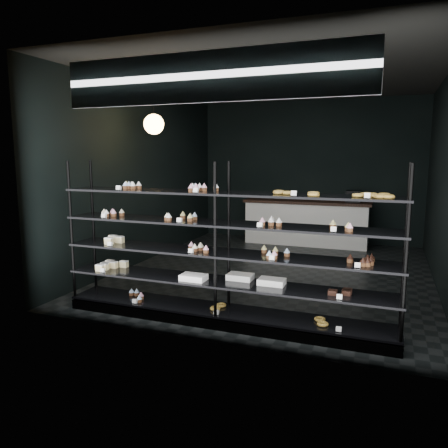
# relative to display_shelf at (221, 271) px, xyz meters

# --- Properties ---
(room) EXTENTS (5.01, 6.01, 3.20)m
(room) POSITION_rel_display_shelf_xyz_m (0.04, 2.45, 0.97)
(room) COLOR black
(room) RESTS_ON ground
(display_shelf) EXTENTS (4.00, 0.50, 1.91)m
(display_shelf) POSITION_rel_display_shelf_xyz_m (0.00, 0.00, 0.00)
(display_shelf) COLOR black
(display_shelf) RESTS_ON room
(signage) EXTENTS (3.30, 0.05, 0.50)m
(signage) POSITION_rel_display_shelf_xyz_m (0.04, -0.48, 2.12)
(signage) COLOR #0D1543
(signage) RESTS_ON room
(pendant_lamp) EXTENTS (0.31, 0.31, 0.88)m
(pendant_lamp) POSITION_rel_display_shelf_xyz_m (-1.68, 1.46, 1.82)
(pendant_lamp) COLOR black
(pendant_lamp) RESTS_ON room
(service_counter) EXTENTS (2.74, 0.65, 1.23)m
(service_counter) POSITION_rel_display_shelf_xyz_m (0.12, 4.95, -0.13)
(service_counter) COLOR white
(service_counter) RESTS_ON room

